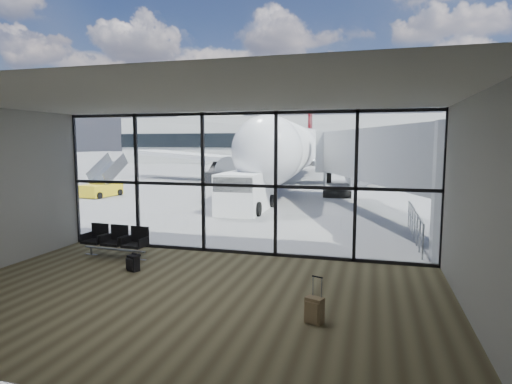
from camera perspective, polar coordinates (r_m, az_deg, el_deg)
The scene contains 21 objects.
ground at distance 53.05m, azimuth 10.90°, elevation 2.60°, with size 220.00×220.00×0.00m, color slate.
lounge_shell at distance 9.00m, azimuth -11.64°, elevation 0.83°, with size 12.02×8.01×4.51m.
glass_curtain_wall at distance 13.47m, azimuth -2.33°, elevation 1.08°, with size 12.10×0.12×4.50m.
jet_bridge at distance 19.89m, azimuth 17.75°, elevation 4.01°, with size 8.00×16.50×4.33m.
apron_railing at distance 16.59m, azimuth 20.42°, elevation -3.62°, with size 0.06×5.46×1.11m.
far_terminal at distance 74.90m, azimuth 11.84°, elevation 6.91°, with size 80.00×12.20×11.00m.
tree_0 at distance 97.96m, azimuth -14.85°, elevation 6.96°, with size 4.95×4.95×7.12m.
tree_1 at distance 95.11m, azimuth -11.71°, elevation 7.43°, with size 5.61×5.61×8.07m.
tree_2 at distance 92.56m, azimuth -8.37°, elevation 7.91°, with size 6.27×6.27×9.03m.
tree_3 at distance 90.30m, azimuth -4.84°, elevation 7.20°, with size 4.95×4.95×7.12m.
tree_4 at distance 88.43m, azimuth -1.16°, elevation 7.64°, with size 5.61×5.61×8.07m.
tree_5 at distance 86.93m, azimuth 2.67°, elevation 8.07°, with size 6.27×6.27×9.03m.
seating_row at distance 14.09m, azimuth -18.08°, elevation -6.02°, with size 2.20×0.76×0.98m.
backpack at distance 12.42m, azimuth -16.08°, elevation -9.08°, with size 0.39×0.38×0.49m.
suitcase at distance 8.73m, azimuth 7.77°, elevation -15.34°, with size 0.40×0.34×0.93m.
airliner at distance 39.75m, azimuth 5.56°, elevation 5.80°, with size 33.45×38.81×10.00m.
service_van at distance 22.17m, azimuth -1.46°, elevation 0.11°, with size 2.37×4.74×2.04m.
belt_loader at distance 37.39m, azimuth -5.54°, elevation 2.05°, with size 2.00×4.22×1.87m.
mobile_stairs at distance 30.24m, azimuth -19.93°, elevation 0.47°, with size 2.00×3.37×2.26m.
traffic_cone_a at distance 24.57m, azimuth -3.99°, elevation -1.01°, with size 0.45×0.45×0.65m.
traffic_cone_c at distance 30.10m, azimuth 9.71°, elevation 0.25°, with size 0.42×0.42×0.60m.
Camera 1 is at (4.07, -12.78, 3.52)m, focal length 30.00 mm.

